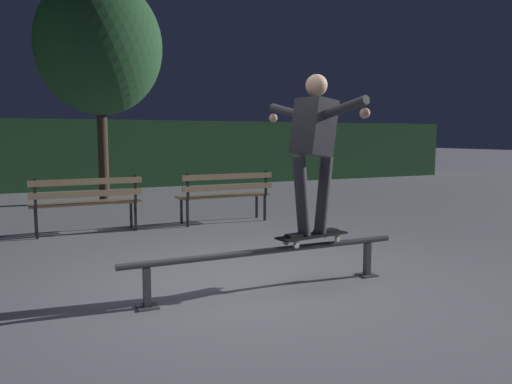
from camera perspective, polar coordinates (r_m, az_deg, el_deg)
name	(u,v)px	position (r m, az deg, el deg)	size (l,w,h in m)	color
ground_plane	(258,283)	(4.98, 0.26, -10.57)	(90.00, 90.00, 0.00)	gray
hedge_backdrop	(106,154)	(14.77, -17.06, 4.26)	(24.00, 1.20, 1.92)	#2D5B33
grind_rail	(269,257)	(4.70, 1.46, -7.58)	(2.83, 0.18, 0.41)	#47474C
skateboard	(312,236)	(4.89, 6.54, -5.10)	(0.80, 0.32, 0.09)	black
skateboarder	(314,141)	(4.80, 6.72, 5.93)	(0.63, 1.39, 1.56)	black
park_bench_leftmost	(87,199)	(7.77, -19.09, -0.72)	(1.61, 0.45, 0.88)	black
park_bench_left_center	(226,191)	(8.29, -3.55, 0.06)	(1.61, 0.45, 0.88)	black
tree_behind_benches	(99,47)	(11.53, -17.74, 15.78)	(2.68, 2.68, 4.87)	#3D2D23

